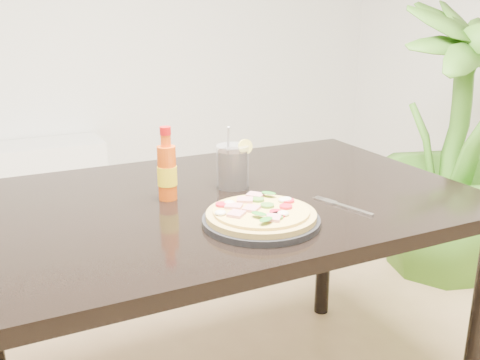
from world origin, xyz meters
name	(u,v)px	position (x,y,z in m)	size (l,w,h in m)	color
dining_table	(222,223)	(-0.17, 0.06, 0.67)	(1.40, 0.90, 0.75)	black
plate	(261,221)	(-0.17, -0.17, 0.76)	(0.29, 0.29, 0.02)	black
pizza	(261,213)	(-0.16, -0.17, 0.78)	(0.27, 0.27, 0.03)	tan
hot_sauce_bottle	(167,171)	(-0.31, 0.10, 0.83)	(0.07, 0.07, 0.20)	#D64B0C
cola_cup	(233,167)	(-0.10, 0.12, 0.81)	(0.10, 0.10, 0.19)	black
fork	(341,205)	(0.08, -0.15, 0.75)	(0.07, 0.19, 0.00)	silver
houseplant	(454,143)	(1.26, 0.55, 0.65)	(0.73, 0.73, 1.30)	#427E21
plant_pot	(442,247)	(1.26, 0.55, 0.11)	(0.28, 0.28, 0.22)	brown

